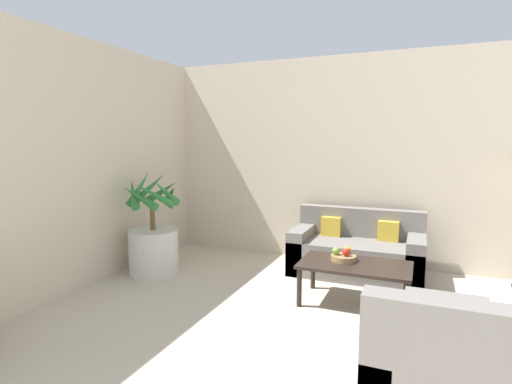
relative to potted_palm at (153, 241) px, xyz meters
The scene contains 9 objects.
wall_back 3.35m from the potted_palm, 26.59° to the left, with size 8.19×0.06×2.70m.
potted_palm is the anchor object (origin of this frame).
sofa_loveseat 2.46m from the potted_palm, 22.50° to the left, with size 1.53×0.76×0.77m.
coffee_table 2.39m from the potted_palm, ahead, with size 1.06×0.62×0.41m.
fruit_bowl 2.27m from the potted_palm, ahead, with size 0.25×0.25×0.06m.
apple_red 2.30m from the potted_palm, ahead, with size 0.08×0.08×0.08m.
apple_green 2.20m from the potted_palm, ahead, with size 0.08×0.08×0.08m.
orange_fruit 2.30m from the potted_palm, ahead, with size 0.07×0.07×0.07m.
ottoman 3.26m from the potted_palm, 12.68° to the right, with size 0.60×0.55×0.41m.
Camera 1 is at (0.08, 0.79, 1.60)m, focal length 28.00 mm.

